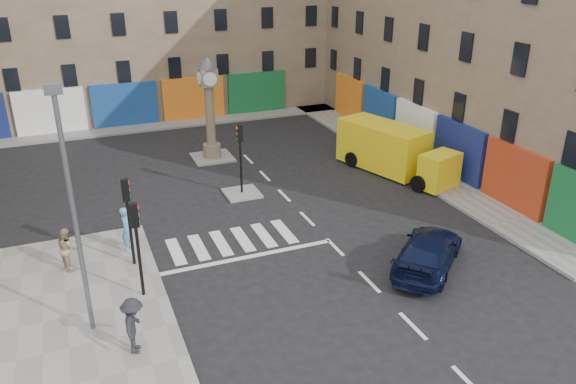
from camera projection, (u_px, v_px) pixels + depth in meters
ground at (346, 258)px, 23.53m from camera, size 120.00×120.00×0.00m
sidewalk_left at (69, 350)px, 18.01m from camera, size 7.00×16.00×0.15m
sidewalk_right at (396, 155)px, 34.99m from camera, size 2.60×30.00×0.15m
sidewalk_far at (157, 125)px, 41.00m from camera, size 32.00×2.40×0.15m
island_near at (242, 193)px, 29.62m from camera, size 1.80×1.80×0.12m
island_far at (212, 157)px, 34.72m from camera, size 2.40×2.40×0.12m
building_right at (495, 19)px, 34.01m from camera, size 10.00×30.00×16.00m
traffic_light_left_near at (137, 235)px, 19.80m from camera, size 0.28×0.22×3.70m
traffic_light_left_far at (128, 208)px, 21.84m from camera, size 0.28×0.22×3.70m
traffic_light_island at (240, 148)px, 28.61m from camera, size 0.28×0.22×3.70m
lamp_post at (72, 203)px, 17.09m from camera, size 0.50×0.25×8.30m
clock_pillar at (209, 102)px, 33.33m from camera, size 1.20×1.20×6.10m
navy_sedan at (428, 252)px, 22.53m from camera, size 5.13×4.91×1.47m
yellow_van at (392, 150)px, 32.09m from camera, size 4.31×7.68×2.68m
pedestrian_blue at (127, 229)px, 23.53m from camera, size 0.73×0.84×1.94m
pedestrian_tan at (67, 248)px, 22.17m from camera, size 0.89×1.02×1.76m
pedestrian_dark at (134, 326)px, 17.49m from camera, size 1.01×1.38×1.92m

